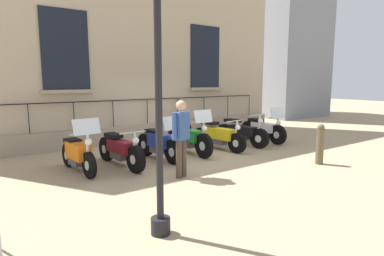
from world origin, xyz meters
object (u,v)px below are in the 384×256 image
(motorcycle_blue, at_px, (160,144))
(lamppost, at_px, (157,11))
(motorcycle_black, at_px, (241,133))
(motorcycle_maroon, at_px, (120,150))
(pedestrian_standing, at_px, (181,134))
(motorcycle_orange, at_px, (78,154))
(motorcycle_green, at_px, (189,138))
(motorcycle_yellow, at_px, (218,136))
(bollard, at_px, (320,144))
(motorcycle_white, at_px, (263,129))

(motorcycle_blue, relative_size, lamppost, 0.46)
(motorcycle_blue, xyz_separation_m, motorcycle_black, (-0.14, 3.21, -0.02))
(lamppost, bearing_deg, motorcycle_black, 126.21)
(motorcycle_maroon, xyz_separation_m, pedestrian_standing, (1.68, 0.75, 0.58))
(pedestrian_standing, bearing_deg, motorcycle_orange, -134.05)
(motorcycle_green, height_order, motorcycle_yellow, motorcycle_green)
(motorcycle_blue, relative_size, motorcycle_green, 0.90)
(motorcycle_maroon, height_order, bollard, bollard)
(lamppost, relative_size, pedestrian_standing, 2.47)
(motorcycle_yellow, height_order, lamppost, lamppost)
(motorcycle_blue, distance_m, bollard, 4.25)
(motorcycle_orange, distance_m, motorcycle_green, 3.27)
(motorcycle_maroon, xyz_separation_m, motorcycle_white, (-0.17, 5.46, 0.03))
(motorcycle_black, relative_size, lamppost, 0.49)
(lamppost, bearing_deg, bollard, 100.18)
(motorcycle_yellow, height_order, bollard, bollard)
(motorcycle_green, xyz_separation_m, motorcycle_yellow, (0.05, 1.08, -0.04))
(motorcycle_white, bearing_deg, motorcycle_maroon, -88.17)
(motorcycle_maroon, distance_m, motorcycle_green, 2.23)
(motorcycle_blue, bearing_deg, motorcycle_black, 92.52)
(motorcycle_yellow, relative_size, lamppost, 0.50)
(motorcycle_orange, distance_m, pedestrian_standing, 2.53)
(motorcycle_black, bearing_deg, motorcycle_yellow, -86.99)
(motorcycle_maroon, xyz_separation_m, motorcycle_black, (-0.14, 4.36, 0.01))
(lamppost, relative_size, bollard, 4.06)
(motorcycle_white, bearing_deg, pedestrian_standing, -68.52)
(motorcycle_blue, xyz_separation_m, pedestrian_standing, (1.68, -0.40, 0.55))
(bollard, height_order, pedestrian_standing, pedestrian_standing)
(motorcycle_green, bearing_deg, motorcycle_blue, -82.93)
(motorcycle_white, bearing_deg, motorcycle_orange, -88.82)
(motorcycle_orange, xyz_separation_m, motorcycle_green, (-0.10, 3.27, 0.01))
(bollard, bearing_deg, motorcycle_white, 159.10)
(motorcycle_maroon, bearing_deg, motorcycle_black, 91.89)
(motorcycle_black, xyz_separation_m, pedestrian_standing, (1.83, -3.61, 0.57))
(motorcycle_white, relative_size, bollard, 1.94)
(motorcycle_orange, distance_m, motorcycle_blue, 2.18)
(motorcycle_blue, bearing_deg, motorcycle_green, 97.07)
(pedestrian_standing, bearing_deg, motorcycle_black, 116.82)
(motorcycle_maroon, bearing_deg, motorcycle_green, 93.51)
(motorcycle_black, bearing_deg, motorcycle_orange, -88.90)
(motorcycle_orange, bearing_deg, motorcycle_black, 91.10)
(motorcycle_maroon, height_order, motorcycle_yellow, motorcycle_yellow)
(motorcycle_green, distance_m, bollard, 3.62)
(motorcycle_orange, bearing_deg, motorcycle_maroon, 87.79)
(motorcycle_orange, distance_m, bollard, 6.07)
(motorcycle_white, distance_m, pedestrian_standing, 5.10)
(motorcycle_black, bearing_deg, motorcycle_maroon, -88.11)
(motorcycle_black, xyz_separation_m, bollard, (2.96, -0.03, 0.12))
(motorcycle_green, bearing_deg, motorcycle_yellow, 87.45)
(lamppost, bearing_deg, motorcycle_yellow, 131.88)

